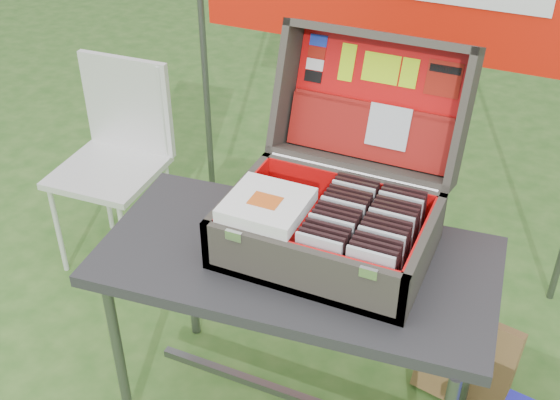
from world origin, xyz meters
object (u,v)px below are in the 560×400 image
at_px(chair, 108,174).
at_px(cardboard_box, 466,360).
at_px(table, 295,344).
at_px(suitcase, 336,167).

height_order(chair, cardboard_box, chair).
bearing_deg(table, chair, 149.26).
bearing_deg(table, suitcase, 51.51).
bearing_deg(cardboard_box, suitcase, -140.56).
height_order(table, suitcase, suitcase).
bearing_deg(suitcase, cardboard_box, 28.50).
xyz_separation_m(table, suitcase, (0.07, 0.11, 0.66)).
relative_size(chair, cardboard_box, 2.60).
bearing_deg(cardboard_box, chair, -174.84).
height_order(table, cardboard_box, table).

